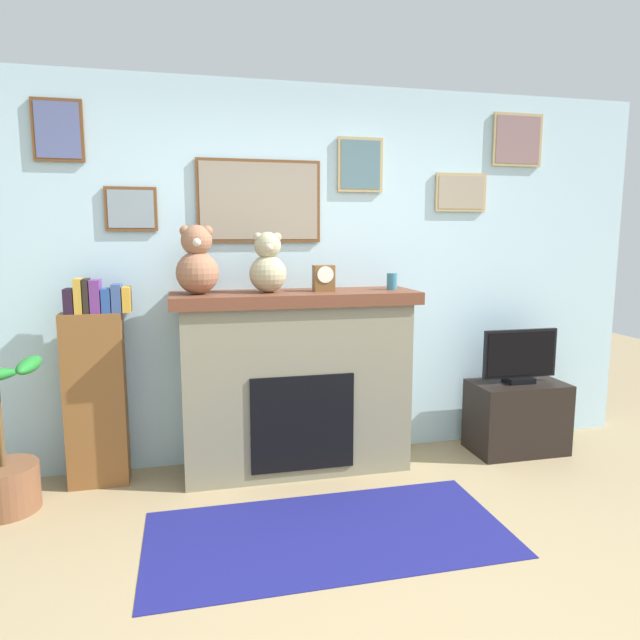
# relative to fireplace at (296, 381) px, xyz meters

# --- Properties ---
(ground_plane) EXTENTS (12.00, 12.00, 0.00)m
(ground_plane) POSITION_rel_fireplace_xyz_m (0.07, -1.71, -0.62)
(ground_plane) COLOR #99835E
(back_wall) EXTENTS (5.20, 0.15, 2.60)m
(back_wall) POSITION_rel_fireplace_xyz_m (0.07, 0.29, 0.69)
(back_wall) COLOR silver
(back_wall) RESTS_ON ground_plane
(fireplace) EXTENTS (1.61, 0.52, 1.22)m
(fireplace) POSITION_rel_fireplace_xyz_m (0.00, 0.00, 0.00)
(fireplace) COLOR gray
(fireplace) RESTS_ON ground_plane
(bookshelf) EXTENTS (0.42, 0.16, 1.33)m
(bookshelf) POSITION_rel_fireplace_xyz_m (-1.27, 0.03, 0.01)
(bookshelf) COLOR brown
(bookshelf) RESTS_ON ground_plane
(potted_plant) EXTENTS (0.51, 0.54, 0.92)m
(potted_plant) POSITION_rel_fireplace_xyz_m (-1.76, -0.22, -0.35)
(potted_plant) COLOR brown
(potted_plant) RESTS_ON ground_plane
(tv_stand) EXTENTS (0.67, 0.40, 0.52)m
(tv_stand) POSITION_rel_fireplace_xyz_m (1.64, -0.07, -0.36)
(tv_stand) COLOR black
(tv_stand) RESTS_ON ground_plane
(television) EXTENTS (0.57, 0.14, 0.39)m
(television) POSITION_rel_fireplace_xyz_m (1.64, -0.07, 0.09)
(television) COLOR black
(television) RESTS_ON tv_stand
(area_rug) EXTENTS (1.93, 0.92, 0.01)m
(area_rug) POSITION_rel_fireplace_xyz_m (0.00, -0.91, -0.61)
(area_rug) COLOR navy
(area_rug) RESTS_ON ground_plane
(candle_jar) EXTENTS (0.07, 0.07, 0.11)m
(candle_jar) POSITION_rel_fireplace_xyz_m (0.67, -0.02, 0.66)
(candle_jar) COLOR teal
(candle_jar) RESTS_ON fireplace
(mantel_clock) EXTENTS (0.14, 0.10, 0.17)m
(mantel_clock) POSITION_rel_fireplace_xyz_m (0.19, -0.02, 0.69)
(mantel_clock) COLOR brown
(mantel_clock) RESTS_ON fireplace
(teddy_bear_tan) EXTENTS (0.27, 0.27, 0.43)m
(teddy_bear_tan) POSITION_rel_fireplace_xyz_m (-0.63, -0.02, 0.80)
(teddy_bear_tan) COLOR #936248
(teddy_bear_tan) RESTS_ON fireplace
(teddy_bear_grey) EXTENTS (0.24, 0.24, 0.39)m
(teddy_bear_grey) POSITION_rel_fireplace_xyz_m (-0.18, -0.02, 0.78)
(teddy_bear_grey) COLOR tan
(teddy_bear_grey) RESTS_ON fireplace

